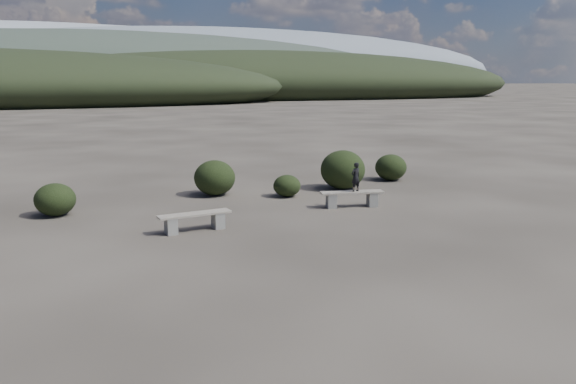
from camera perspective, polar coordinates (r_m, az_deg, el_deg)
name	(u,v)px	position (r m, az deg, el deg)	size (l,w,h in m)	color
ground	(361,281)	(10.93, 7.48, -8.98)	(1200.00, 1200.00, 0.00)	#2A2520
bench_left	(195,220)	(14.45, -9.44, -2.83)	(1.91, 0.64, 0.47)	slate
bench_right	(352,198)	(17.06, 6.51, -0.56)	(1.96, 0.74, 0.48)	slate
seated_person	(356,177)	(16.97, 6.89, 1.53)	(0.32, 0.21, 0.88)	black
shrub_a	(55,200)	(17.15, -22.58, -0.71)	(1.13, 1.13, 0.93)	black
shrub_b	(215,178)	(18.82, -7.46, 1.44)	(1.37, 1.37, 1.17)	black
shrub_c	(287,186)	(18.46, -0.11, 0.64)	(0.90, 0.90, 0.72)	black
shrub_d	(343,170)	(19.82, 5.58, 2.27)	(1.57, 1.57, 1.37)	black
shrub_e	(391,167)	(21.85, 10.41, 2.48)	(1.20, 1.20, 1.00)	black
mountain_ridges	(75,68)	(348.23, -20.80, 11.71)	(500.00, 400.00, 56.00)	black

